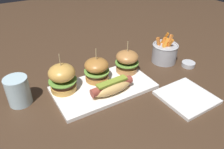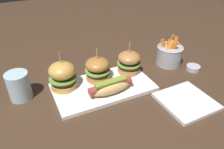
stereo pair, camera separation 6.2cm
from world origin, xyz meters
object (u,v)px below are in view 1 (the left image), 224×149
fries_bucket (165,53)px  slider_left (62,78)px  slider_center (98,69)px  hot_dog (112,87)px  sauce_ramekin (188,64)px  water_glass (18,91)px  slider_right (127,61)px  platter_main (104,87)px  side_plate (187,97)px

fries_bucket → slider_left: bearing=179.1°
slider_left → slider_center: (0.14, -0.00, -0.01)m
hot_dog → fries_bucket: fries_bucket is taller
slider_left → fries_bucket: size_ratio=1.11×
slider_center → sauce_ramekin: (0.41, -0.10, -0.05)m
water_glass → slider_center: bearing=-5.0°
slider_right → slider_center: bearing=177.5°
fries_bucket → sauce_ramekin: fries_bucket is taller
slider_left → slider_right: size_ratio=1.11×
slider_center → fries_bucket: 0.34m
platter_main → side_plate: bearing=-41.4°
hot_dog → slider_center: (-0.00, 0.10, 0.02)m
platter_main → slider_center: bearing=85.9°
hot_dog → fries_bucket: (0.34, 0.10, 0.01)m
slider_left → sauce_ramekin: bearing=-10.2°
slider_center → water_glass: 0.30m
slider_center → side_plate: slider_center is taller
slider_left → slider_right: slider_left is taller
side_plate → slider_center: bearing=131.4°
water_glass → fries_bucket: bearing=-2.8°
slider_center → slider_right: 0.13m
slider_center → side_plate: 0.35m
slider_center → side_plate: size_ratio=0.77×
platter_main → slider_right: 0.16m
fries_bucket → side_plate: 0.28m
platter_main → side_plate: 0.31m
sauce_ramekin → side_plate: bearing=-138.2°
slider_left → sauce_ramekin: 0.56m
sauce_ramekin → fries_bucket: bearing=125.2°
slider_left → side_plate: bearing=-35.1°
platter_main → fries_bucket: fries_bucket is taller
slider_left → fries_bucket: 0.48m
water_glass → platter_main: bearing=-15.3°
platter_main → slider_left: bearing=158.1°
hot_dog → side_plate: bearing=-34.4°
slider_center → slider_right: size_ratio=1.00×
slider_right → hot_dog: bearing=-143.0°
slider_right → side_plate: 0.27m
slider_left → water_glass: size_ratio=1.46×
fries_bucket → water_glass: 0.64m
side_plate → water_glass: 0.60m
slider_right → water_glass: size_ratio=1.32×
slider_right → fries_bucket: size_ratio=1.01×
platter_main → slider_left: 0.16m
sauce_ramekin → side_plate: (-0.18, -0.16, -0.00)m
hot_dog → slider_right: (0.13, 0.10, 0.02)m
slider_center → water_glass: bearing=175.0°
hot_dog → slider_right: slider_right is taller
slider_left → fries_bucket: slider_left is taller
slider_center → slider_left: bearing=179.2°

